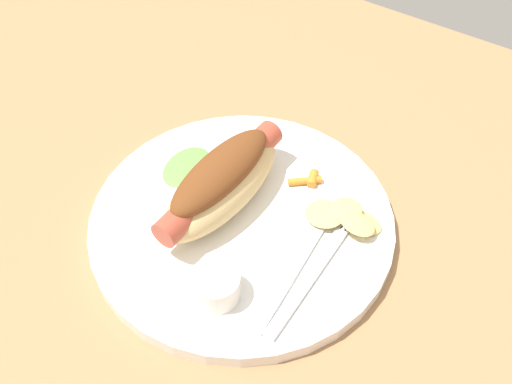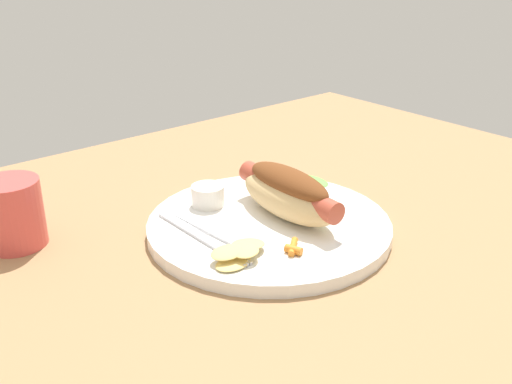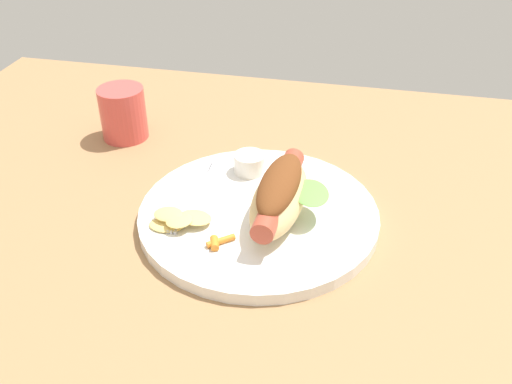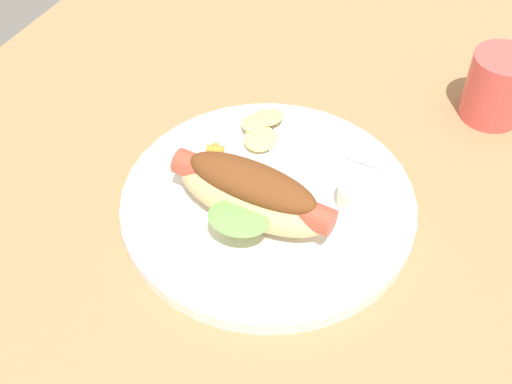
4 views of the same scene
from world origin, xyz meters
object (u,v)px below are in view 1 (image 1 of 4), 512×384
knife (291,272)px  carrot_garnish (309,180)px  sauce_ramekin (216,286)px  hot_dog (221,182)px  plate (244,220)px  chips_pile (346,217)px  fork (314,271)px

knife → carrot_garnish: bearing=17.4°
sauce_ramekin → knife: size_ratio=0.31×
knife → hot_dog: bearing=66.7°
hot_dog → knife: hot_dog is taller
plate → chips_pile: chips_pile is taller
hot_dog → chips_pile: bearing=-65.6°
sauce_ramekin → fork: size_ratio=0.26×
fork → chips_pile: bearing=2.5°
fork → chips_pile: (0.38, -6.87, 0.62)cm
sauce_ramekin → hot_dog: bearing=-57.1°
hot_dog → knife: size_ratio=1.24×
plate → hot_dog: 4.91cm
hot_dog → fork: (-12.14, 2.23, -3.04)cm
chips_pile → fork: bearing=93.1°
fork → carrot_garnish: 11.33cm
plate → carrot_garnish: (-3.20, -7.42, 1.23)cm
plate → knife: (-7.55, 3.37, 0.98)cm
knife → carrot_garnish: carrot_garnish is taller
plate → sauce_ramekin: bearing=109.2°
hot_dog → carrot_garnish: size_ratio=5.43×
sauce_ramekin → chips_pile: sauce_ramekin is taller
hot_dog → fork: size_ratio=1.02×
fork → sauce_ramekin: bearing=137.7°
plate → carrot_garnish: 8.18cm
plate → sauce_ramekin: 9.82cm
sauce_ramekin → fork: bearing=-131.7°
fork → carrot_garnish: size_ratio=5.30×
hot_dog → carrot_garnish: 9.84cm
sauce_ramekin → knife: bearing=-127.8°
fork → carrot_garnish: (6.14, -9.52, 0.23)cm
hot_dog → fork: hot_dog is taller
plate → sauce_ramekin: sauce_ramekin is taller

